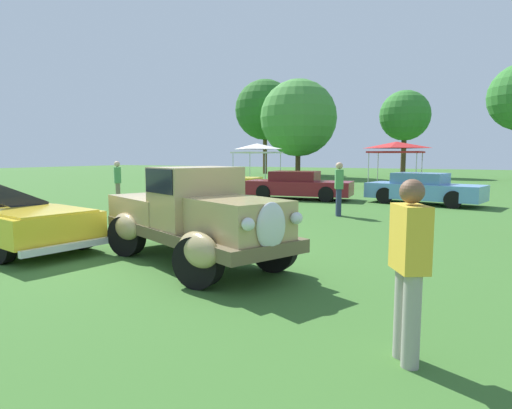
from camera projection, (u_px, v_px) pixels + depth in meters
ground_plane at (177, 255)px, 8.25m from camera, size 120.00×120.00×0.00m
feature_pickup_truck at (194, 214)px, 7.61m from camera, size 4.56×3.11×1.70m
neighbor_convertible at (16, 220)px, 8.91m from camera, size 4.53×2.49×1.40m
show_car_yellow at (216, 181)px, 22.34m from camera, size 4.62×2.33×1.22m
show_car_burgundy at (298, 185)px, 18.86m from camera, size 4.72×2.23×1.22m
show_car_skyblue at (423, 189)px, 16.95m from camera, size 4.55×2.56×1.22m
spectator_between_cars at (339, 187)px, 13.57m from camera, size 0.37×0.46×1.69m
spectator_by_row at (409, 265)px, 3.89m from camera, size 0.41×0.47×1.69m
spectator_far_side at (118, 182)px, 16.46m from camera, size 0.46×0.45×1.69m
canopy_tent_left_field at (257, 148)px, 28.92m from camera, size 2.64×2.64×2.71m
canopy_tent_center_field at (396, 147)px, 25.21m from camera, size 2.89×2.89×2.71m
treeline_far_left at (265, 110)px, 45.11m from camera, size 6.24×6.24×9.77m
treeline_mid_left at (298, 118)px, 37.81m from camera, size 6.69×6.69×8.51m
treeline_center at (405, 116)px, 38.31m from camera, size 4.42×4.42×7.64m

